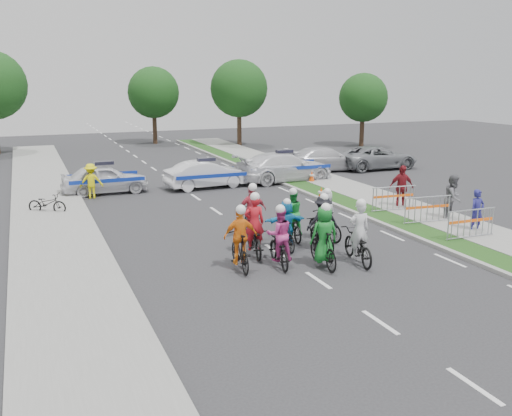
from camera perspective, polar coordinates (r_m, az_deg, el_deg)
name	(u,v)px	position (r m, az deg, el deg)	size (l,w,h in m)	color
ground	(318,280)	(16.10, 6.24, -7.21)	(90.00, 90.00, 0.00)	#28282B
curb_right	(372,220)	(22.72, 11.56, -1.19)	(0.20, 60.00, 0.12)	gray
grass_strip	(387,218)	(23.11, 13.00, -1.03)	(1.20, 60.00, 0.11)	#214115
sidewalk_right	(424,214)	(24.18, 16.49, -0.59)	(2.40, 60.00, 0.13)	gray
sidewalk_left	(60,255)	(19.05, -18.98, -4.42)	(3.00, 60.00, 0.13)	gray
rider_0	(358,242)	(17.53, 10.17, -3.35)	(0.99, 2.06, 2.02)	black
rider_1	(324,242)	(16.98, 6.78, -3.43)	(0.87, 1.91, 1.97)	black
rider_2	(279,243)	(17.00, 2.31, -3.53)	(0.92, 1.94, 1.90)	black
rider_3	(240,245)	(16.67, -1.60, -3.69)	(1.03, 1.92, 1.97)	black
rider_4	(322,228)	(18.59, 6.63, -2.03)	(1.11, 1.93, 1.92)	black
rider_5	(286,228)	(18.57, 2.99, -1.99)	(1.40, 1.68, 1.73)	black
rider_6	(254,234)	(18.03, -0.21, -2.64)	(1.06, 2.10, 2.05)	black
rider_7	(325,220)	(19.79, 6.95, -1.17)	(0.86, 1.82, 1.85)	black
rider_8	(292,220)	(19.74, 3.58, -1.24)	(0.82, 1.86, 1.84)	black
rider_9	(252,218)	(19.76, -0.41, -0.96)	(1.04, 1.95, 2.00)	black
police_car_0	(105,179)	(28.47, -14.87, 2.83)	(1.65, 4.10, 1.40)	silver
police_car_1	(206,174)	(28.95, -4.98, 3.36)	(1.45, 4.16, 1.37)	silver
police_car_2	(284,167)	(30.63, 2.84, 4.10)	(2.17, 5.34, 1.55)	silver
civilian_sedan	(326,159)	(34.36, 7.00, 4.89)	(1.97, 4.85, 1.41)	silver
civilian_suv	(377,157)	(35.61, 12.04, 4.96)	(2.30, 4.98, 1.38)	gray
spectator_0	(477,211)	(22.01, 21.23, -0.32)	(0.58, 0.38, 1.59)	navy
spectator_1	(453,198)	(23.47, 19.12, 0.95)	(0.89, 0.70, 1.84)	#58585D
spectator_2	(401,187)	(24.98, 14.33, 2.03)	(1.10, 0.46, 1.88)	maroon
marshal_hiviz	(91,181)	(27.42, -16.15, 2.61)	(1.05, 0.60, 1.62)	yellow
barrier_0	(471,225)	(20.91, 20.67, -1.61)	(2.00, 0.50, 1.12)	#A5A8AD
barrier_1	(427,211)	(22.57, 16.75, -0.27)	(2.00, 0.50, 1.12)	#A5A8AD
barrier_2	(393,200)	(24.23, 13.57, 0.82)	(2.00, 0.50, 1.12)	#A5A8AD
cone_0	(321,195)	(25.81, 6.54, 1.34)	(0.40, 0.40, 0.70)	#F24C0C
cone_1	(312,177)	(30.21, 5.59, 3.09)	(0.40, 0.40, 0.70)	#F24C0C
parked_bike	(47,203)	(24.97, -20.17, 0.43)	(0.58, 1.65, 0.87)	black
tree_1	(239,89)	(46.21, -1.71, 11.84)	(4.55, 4.55, 6.82)	#382619
tree_2	(363,98)	(46.71, 10.67, 10.78)	(3.85, 3.85, 5.77)	#382619
tree_4	(153,93)	(48.35, -10.23, 11.29)	(4.20, 4.20, 6.30)	#382619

